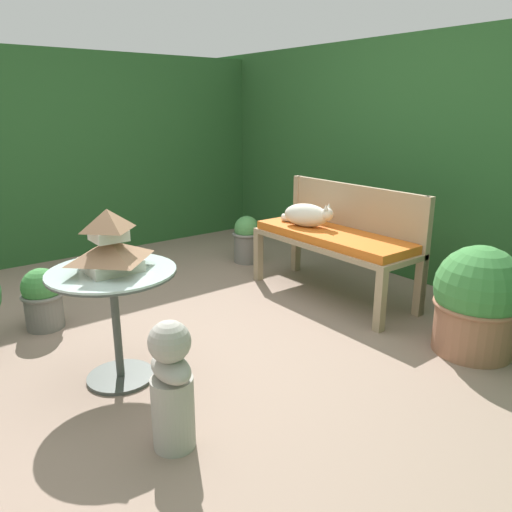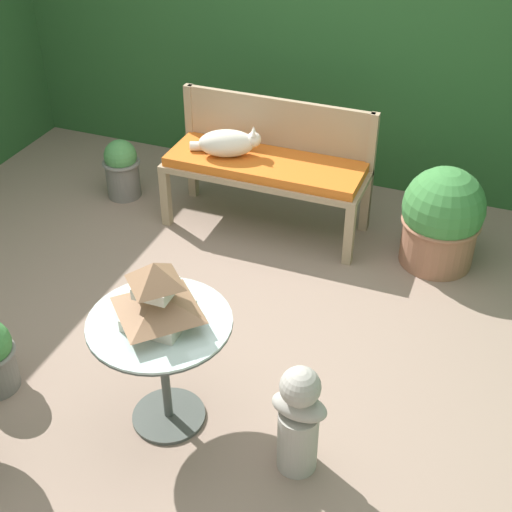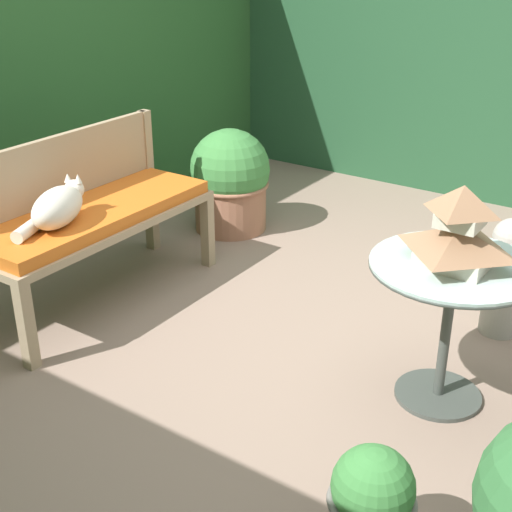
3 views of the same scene
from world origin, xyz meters
The scene contains 10 objects.
ground centered at (0.00, 0.00, 0.00)m, with size 30.00×30.00×0.00m, color gray.
foliage_hedge_back centered at (0.00, 2.48, 1.02)m, with size 6.40×0.91×2.03m, color #285628.
garden_bench centered at (-0.15, 1.17, 0.45)m, with size 1.38×0.50×0.53m.
bench_backrest centered at (-0.15, 1.40, 0.64)m, with size 1.38×0.06×0.87m.
cat centered at (-0.41, 1.13, 0.62)m, with size 0.50×0.31×0.20m.
patio_table centered at (0.03, -0.68, 0.50)m, with size 0.68×0.68×0.64m.
pagoda_birdhouse centered at (0.03, -0.68, 0.78)m, with size 0.36×0.36×0.33m.
garden_bust centered at (0.73, -0.72, 0.31)m, with size 0.27×0.19×0.61m.
potted_plant_path_edge centered at (-1.30, 1.19, 0.23)m, with size 0.28×0.28×0.46m.
potted_plant_hedge_corner centered at (1.05, 1.18, 0.33)m, with size 0.52×0.52×0.68m.
Camera 2 is at (1.34, -2.84, 2.76)m, focal length 50.00 mm.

